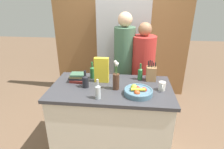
# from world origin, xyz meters

# --- Properties ---
(ground_plane) EXTENTS (14.00, 14.00, 0.00)m
(ground_plane) POSITION_xyz_m (0.00, 0.00, 0.00)
(ground_plane) COLOR brown
(kitchen_island) EXTENTS (1.45, 0.79, 0.94)m
(kitchen_island) POSITION_xyz_m (0.00, 0.00, 0.47)
(kitchen_island) COLOR silver
(kitchen_island) RESTS_ON ground_plane
(back_wall_wood) EXTENTS (2.65, 0.12, 2.60)m
(back_wall_wood) POSITION_xyz_m (0.00, 1.72, 1.30)
(back_wall_wood) COLOR olive
(back_wall_wood) RESTS_ON ground_plane
(refrigerator) EXTENTS (0.87, 0.62, 1.88)m
(refrigerator) POSITION_xyz_m (0.07, 1.36, 0.94)
(refrigerator) COLOR #B7B7BC
(refrigerator) RESTS_ON ground_plane
(fruit_bowl) EXTENTS (0.32, 0.32, 0.11)m
(fruit_bowl) POSITION_xyz_m (0.31, -0.15, 0.98)
(fruit_bowl) COLOR slate
(fruit_bowl) RESTS_ON kitchen_island
(knife_block) EXTENTS (0.12, 0.10, 0.27)m
(knife_block) POSITION_xyz_m (0.48, 0.24, 1.03)
(knife_block) COLOR #A87A4C
(knife_block) RESTS_ON kitchen_island
(flower_vase) EXTENTS (0.08, 0.08, 0.35)m
(flower_vase) POSITION_xyz_m (0.06, -0.04, 1.07)
(flower_vase) COLOR #4C2D1E
(flower_vase) RESTS_ON kitchen_island
(cereal_box) EXTENTS (0.18, 0.06, 0.32)m
(cereal_box) POSITION_xyz_m (-0.13, 0.14, 1.10)
(cereal_box) COLOR yellow
(cereal_box) RESTS_ON kitchen_island
(coffee_mug) EXTENTS (0.08, 0.12, 0.10)m
(coffee_mug) POSITION_xyz_m (0.59, -0.02, 0.99)
(coffee_mug) COLOR silver
(coffee_mug) RESTS_ON kitchen_island
(book_stack) EXTENTS (0.21, 0.16, 0.11)m
(book_stack) POSITION_xyz_m (-0.44, 0.11, 0.99)
(book_stack) COLOR maroon
(book_stack) RESTS_ON kitchen_island
(bottle_oil) EXTENTS (0.06, 0.06, 0.22)m
(bottle_oil) POSITION_xyz_m (-0.11, -0.28, 1.02)
(bottle_oil) COLOR #B2BCC1
(bottle_oil) RESTS_ON kitchen_island
(bottle_vinegar) EXTENTS (0.06, 0.06, 0.21)m
(bottle_vinegar) POSITION_xyz_m (0.35, 0.26, 1.02)
(bottle_vinegar) COLOR #286633
(bottle_vinegar) RESTS_ON kitchen_island
(bottle_wine) EXTENTS (0.08, 0.08, 0.21)m
(bottle_wine) POSITION_xyz_m (-0.30, -0.03, 1.02)
(bottle_wine) COLOR black
(bottle_wine) RESTS_ON kitchen_island
(bottle_water) EXTENTS (0.06, 0.06, 0.22)m
(bottle_water) POSITION_xyz_m (-0.27, 0.24, 1.03)
(bottle_water) COLOR #286633
(bottle_water) RESTS_ON kitchen_island
(person_at_sink) EXTENTS (0.30, 0.30, 1.74)m
(person_at_sink) POSITION_xyz_m (0.12, 0.67, 1.00)
(person_at_sink) COLOR #383842
(person_at_sink) RESTS_ON ground_plane
(person_in_blue) EXTENTS (0.35, 0.35, 1.61)m
(person_in_blue) POSITION_xyz_m (0.40, 0.65, 0.90)
(person_in_blue) COLOR #383842
(person_in_blue) RESTS_ON ground_plane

